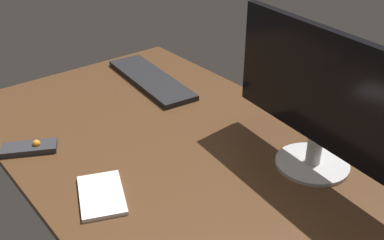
# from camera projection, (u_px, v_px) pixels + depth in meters

# --- Properties ---
(desk) EXTENTS (1.40, 0.84, 0.02)m
(desk) POSITION_uv_depth(u_px,v_px,m) (179.00, 150.00, 1.30)
(desk) COLOR #4C301C
(desk) RESTS_ON ground
(monitor) EXTENTS (0.59, 0.19, 0.37)m
(monitor) POSITION_uv_depth(u_px,v_px,m) (323.00, 96.00, 1.12)
(monitor) COLOR #B8B8B8
(monitor) RESTS_ON desk
(keyboard) EXTENTS (0.46, 0.18, 0.02)m
(keyboard) POSITION_uv_depth(u_px,v_px,m) (151.00, 79.00, 1.68)
(keyboard) COLOR black
(keyboard) RESTS_ON desk
(media_remote) EXTENTS (0.12, 0.16, 0.03)m
(media_remote) POSITION_uv_depth(u_px,v_px,m) (30.00, 148.00, 1.28)
(media_remote) COLOR #2D2D33
(media_remote) RESTS_ON desk
(notepad) EXTENTS (0.20, 0.16, 0.01)m
(notepad) POSITION_uv_depth(u_px,v_px,m) (102.00, 195.00, 1.10)
(notepad) COLOR white
(notepad) RESTS_ON desk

